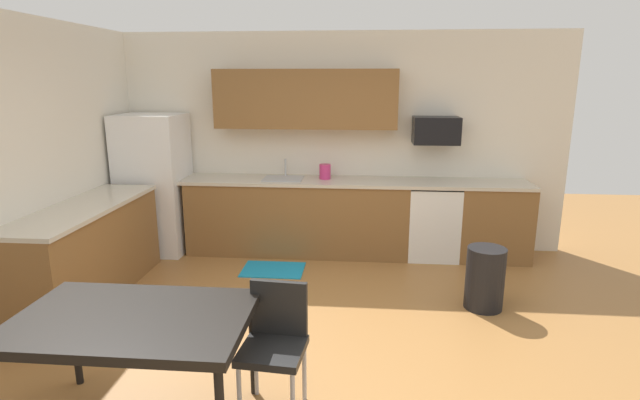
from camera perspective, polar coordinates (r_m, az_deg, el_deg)
name	(u,v)px	position (r m, az deg, el deg)	size (l,w,h in m)	color
ground_plane	(309,348)	(4.21, -1.25, -16.65)	(12.00, 12.00, 0.00)	#9E6B38
wall_back	(331,143)	(6.33, 1.32, 6.63)	(5.80, 0.10, 2.70)	silver
cabinet_run_back	(298,217)	(6.20, -2.57, -2.02)	(2.71, 0.60, 0.90)	brown
cabinet_run_back_right	(492,222)	(6.35, 19.22, -2.42)	(0.84, 0.60, 0.90)	brown
cabinet_run_left	(87,254)	(5.44, -25.22, -5.63)	(0.60, 2.00, 0.90)	brown
countertop_back	(329,181)	(6.05, 1.08, 2.17)	(4.80, 0.64, 0.04)	beige
countertop_left	(82,208)	(5.32, -25.74, -0.83)	(0.64, 2.00, 0.04)	beige
upper_cabinets_back	(306,99)	(6.09, -1.66, 11.54)	(2.20, 0.34, 0.70)	brown
refrigerator	(155,184)	(6.51, -18.51, 1.75)	(0.76, 0.70, 1.72)	white
oven_range	(432,220)	(6.21, 12.78, -2.30)	(0.60, 0.60, 0.91)	white
microwave	(436,130)	(6.10, 13.20, 7.81)	(0.54, 0.36, 0.32)	black
sink_basin	(283,184)	(6.12, -4.24, 1.89)	(0.48, 0.40, 0.14)	#A5A8AD
sink_faucet	(285,168)	(6.27, -4.00, 3.66)	(0.02, 0.02, 0.24)	#B2B5BA
dining_table	(132,325)	(3.27, -20.78, -13.29)	(1.40, 0.90, 0.76)	black
chair_near_table	(275,338)	(3.34, -5.19, -15.49)	(0.43, 0.43, 0.85)	black
trash_bin	(485,278)	(4.99, 18.45, -8.53)	(0.36, 0.36, 0.60)	black
floor_mat	(273,270)	(5.76, -5.42, -7.97)	(0.70, 0.50, 0.01)	#198CBF
kettle	(325,172)	(6.08, 0.58, 3.20)	(0.14, 0.14, 0.20)	#CC3372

